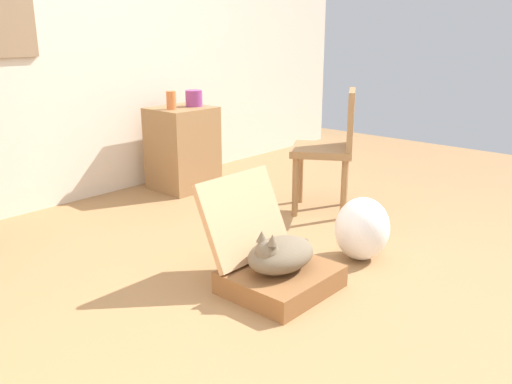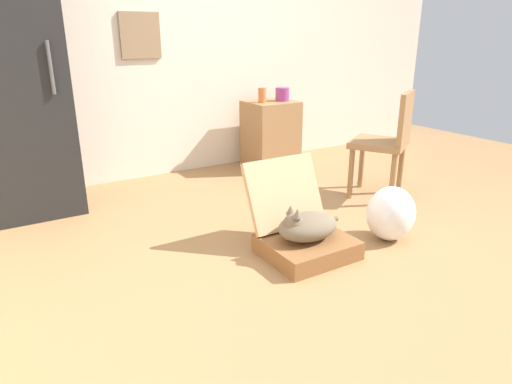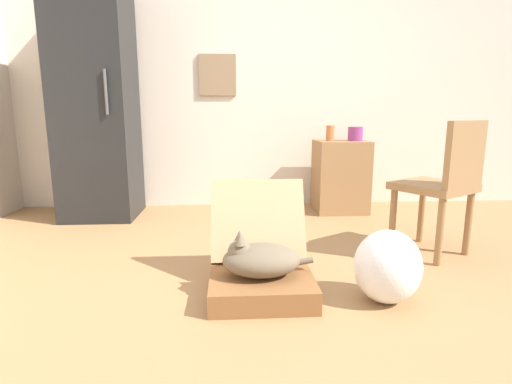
{
  "view_description": "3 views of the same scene",
  "coord_description": "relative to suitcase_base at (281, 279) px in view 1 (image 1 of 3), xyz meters",
  "views": [
    {
      "loc": [
        -2.1,
        -1.47,
        1.27
      ],
      "look_at": [
        -0.01,
        0.39,
        0.42
      ],
      "focal_mm": 37.56,
      "sensor_mm": 36.0,
      "label": 1
    },
    {
      "loc": [
        -1.76,
        -1.9,
        1.3
      ],
      "look_at": [
        -0.3,
        0.48,
        0.32
      ],
      "focal_mm": 31.6,
      "sensor_mm": 36.0,
      "label": 2
    },
    {
      "loc": [
        -0.32,
        -1.8,
        0.91
      ],
      "look_at": [
        -0.16,
        0.65,
        0.43
      ],
      "focal_mm": 27.7,
      "sensor_mm": 36.0,
      "label": 3
    }
  ],
  "objects": [
    {
      "name": "cat",
      "position": [
        -0.01,
        0.0,
        0.14
      ],
      "size": [
        0.47,
        0.28,
        0.23
      ],
      "color": "brown",
      "rests_on": "suitcase_base"
    },
    {
      "name": "vase_tall",
      "position": [
        0.77,
        1.75,
        0.69
      ],
      "size": [
        0.08,
        0.08,
        0.14
      ],
      "primitive_type": "cylinder",
      "color": "#CC6B38",
      "rests_on": "side_table"
    },
    {
      "name": "wall_back",
      "position": [
        0.17,
        2.18,
        1.24
      ],
      "size": [
        6.4,
        0.15,
        2.6
      ],
      "color": "beige",
      "rests_on": "ground"
    },
    {
      "name": "ground_plane",
      "position": [
        0.17,
        -0.08,
        -0.06
      ],
      "size": [
        7.68,
        7.68,
        0.0
      ],
      "primitive_type": "plane",
      "color": "#9E7247",
      "rests_on": "ground"
    },
    {
      "name": "suitcase_lid",
      "position": [
        0.0,
        0.26,
        0.28
      ],
      "size": [
        0.52,
        0.23,
        0.44
      ],
      "primitive_type": "cube",
      "rotation": [
        1.14,
        0.0,
        0.0
      ],
      "color": "tan",
      "rests_on": "suitcase_base"
    },
    {
      "name": "chair",
      "position": [
        1.2,
        0.52,
        0.43
      ],
      "size": [
        0.57,
        0.58,
        0.88
      ],
      "rotation": [
        0.0,
        0.0,
        -2.6
      ],
      "color": "olive",
      "rests_on": "ground"
    },
    {
      "name": "suitcase_base",
      "position": [
        0.0,
        0.0,
        0.0
      ],
      "size": [
        0.52,
        0.47,
        0.11
      ],
      "primitive_type": "cube",
      "color": "brown",
      "rests_on": "ground"
    },
    {
      "name": "vase_short",
      "position": [
        1.01,
        1.75,
        0.68
      ],
      "size": [
        0.14,
        0.14,
        0.13
      ],
      "primitive_type": "cylinder",
      "color": "#8C387A",
      "rests_on": "side_table"
    },
    {
      "name": "plastic_bag_white",
      "position": [
        0.61,
        -0.1,
        0.13
      ],
      "size": [
        0.33,
        0.31,
        0.37
      ],
      "primitive_type": "ellipsoid",
      "color": "white",
      "rests_on": "ground"
    },
    {
      "name": "side_table",
      "position": [
        0.89,
        1.77,
        0.28
      ],
      "size": [
        0.47,
        0.43,
        0.67
      ],
      "primitive_type": "cube",
      "color": "olive",
      "rests_on": "ground"
    }
  ]
}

